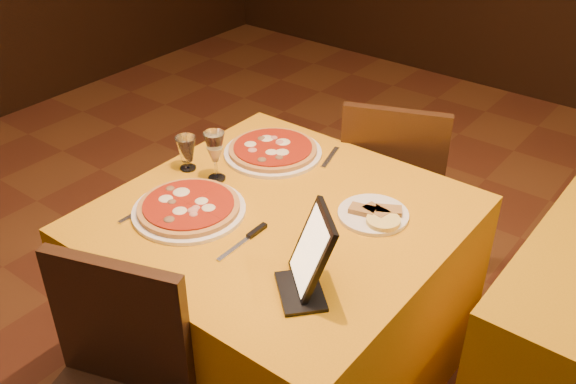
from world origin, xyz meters
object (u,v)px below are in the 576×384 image
Objects in this scene: tablet at (312,250)px; pizza_near at (189,208)px; pizza_far at (273,151)px; wine_glass at (215,156)px; chair_main_far at (394,186)px; main_table at (281,297)px; water_glass at (187,153)px.

pizza_near is at bearing -142.78° from tablet.
wine_glass is at bearing -99.75° from pizza_far.
chair_main_far is 0.66m from pizza_far.
main_table is 2.91× the size of pizza_near.
water_glass is (-0.45, 0.02, 0.44)m from main_table.
pizza_near is 0.24m from wine_glass.
chair_main_far is at bearing 68.18° from wine_glass.
water_glass is at bearing -156.30° from tablet.
water_glass is at bearing -122.89° from pizza_far.
water_glass is at bearing 38.63° from chair_main_far.
wine_glass is (-0.31, 0.03, 0.47)m from main_table.
wine_glass is at bearing 109.16° from pizza_near.
pizza_far is 2.90× the size of water_glass.
wine_glass reaches higher than pizza_near.
wine_glass is at bearing -160.95° from tablet.
water_glass reaches higher than pizza_far.
chair_main_far reaches higher than water_glass.
tablet reaches higher than pizza_near.
wine_glass is at bearing 46.19° from chair_main_far.
pizza_near is at bearing -86.63° from pizza_far.
wine_glass is (-0.31, -0.78, 0.39)m from chair_main_far.
pizza_near is (-0.24, -0.18, 0.39)m from main_table.
pizza_far is at bearing 179.05° from tablet.
pizza_near is at bearing -43.95° from water_glass.
chair_main_far reaches higher than pizza_near.
main_table is at bearing -175.78° from tablet.
main_table is at bearing -2.09° from water_glass.
tablet reaches higher than pizza_far.
main_table is 8.46× the size of water_glass.
pizza_far is at bearing 132.27° from main_table.
wine_glass is 0.14m from water_glass.
pizza_near is at bearing -70.84° from wine_glass.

